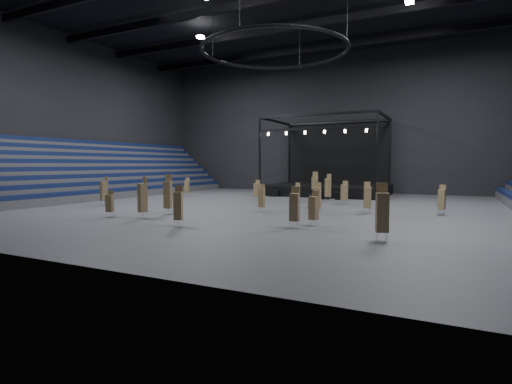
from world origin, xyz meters
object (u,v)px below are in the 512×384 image
at_px(chair_stack_14, 110,203).
at_px(man_center, 317,200).
at_px(chair_stack_3, 178,205).
at_px(chair_stack_5, 104,190).
at_px(flight_case_right, 341,196).
at_px(chair_stack_1, 328,187).
at_px(chair_stack_10, 367,197).
at_px(chair_stack_15, 262,198).
at_px(flight_case_left, 274,193).
at_px(flight_case_mid, 325,195).
at_px(chair_stack_11, 168,194).
at_px(stage, 328,182).
at_px(chair_stack_12, 317,197).
at_px(chair_stack_6, 442,199).
at_px(chair_stack_9, 315,187).
at_px(chair_stack_17, 344,192).
at_px(chair_stack_0, 298,192).
at_px(chair_stack_7, 187,187).
at_px(chair_stack_2, 143,197).
at_px(chair_stack_13, 382,211).
at_px(crew_member, 312,199).
at_px(chair_stack_8, 314,207).
at_px(chair_stack_16, 257,189).

height_order(chair_stack_14, man_center, chair_stack_14).
distance_m(chair_stack_3, chair_stack_5, 14.70).
bearing_deg(flight_case_right, chair_stack_1, -122.38).
relative_size(chair_stack_10, chair_stack_15, 1.11).
xyz_separation_m(flight_case_left, flight_case_mid, (6.11, -0.71, 0.06)).
xyz_separation_m(chair_stack_11, man_center, (8.93, 7.69, -0.69)).
height_order(stage, chair_stack_12, stage).
relative_size(chair_stack_6, man_center, 1.39).
height_order(flight_case_left, flight_case_right, flight_case_right).
bearing_deg(chair_stack_3, chair_stack_12, 38.19).
height_order(chair_stack_6, chair_stack_9, chair_stack_9).
bearing_deg(flight_case_mid, chair_stack_5, -136.45).
bearing_deg(chair_stack_17, chair_stack_14, -119.68).
xyz_separation_m(chair_stack_5, chair_stack_9, (15.65, 11.34, 0.15)).
xyz_separation_m(chair_stack_0, man_center, (3.56, -5.07, -0.23)).
bearing_deg(chair_stack_1, chair_stack_7, -159.14).
distance_m(chair_stack_1, chair_stack_2, 19.69).
bearing_deg(chair_stack_2, chair_stack_17, 76.43).
xyz_separation_m(chair_stack_10, chair_stack_14, (-15.61, -9.85, -0.24)).
xyz_separation_m(chair_stack_10, chair_stack_13, (2.68, -10.63, 0.21)).
distance_m(chair_stack_1, chair_stack_14, 21.28).
distance_m(chair_stack_3, chair_stack_11, 6.15).
xyz_separation_m(chair_stack_5, chair_stack_13, (24.60, -6.17, 0.09)).
bearing_deg(chair_stack_6, chair_stack_3, -126.19).
xyz_separation_m(stage, chair_stack_5, (-14.00, -21.58, -0.10)).
height_order(flight_case_right, chair_stack_6, chair_stack_6).
height_order(chair_stack_14, crew_member, chair_stack_14).
distance_m(flight_case_left, chair_stack_7, 9.77).
height_order(chair_stack_1, chair_stack_12, chair_stack_1).
xyz_separation_m(chair_stack_5, chair_stack_11, (8.83, -2.24, 0.12)).
distance_m(chair_stack_12, crew_member, 3.71).
bearing_deg(chair_stack_11, chair_stack_14, -145.36).
bearing_deg(chair_stack_17, chair_stack_5, -142.56).
bearing_deg(man_center, chair_stack_0, -49.91).
relative_size(flight_case_right, chair_stack_5, 0.45).
height_order(chair_stack_3, chair_stack_7, chair_stack_3).
height_order(chair_stack_2, chair_stack_5, chair_stack_2).
xyz_separation_m(chair_stack_6, chair_stack_14, (-20.56, -11.47, -0.15)).
relative_size(flight_case_left, chair_stack_8, 0.53).
bearing_deg(crew_member, chair_stack_14, 161.24).
bearing_deg(chair_stack_7, flight_case_mid, -3.03).
bearing_deg(chair_stack_2, chair_stack_14, -145.17).
height_order(chair_stack_16, chair_stack_17, chair_stack_17).
relative_size(flight_case_right, chair_stack_3, 0.48).
distance_m(chair_stack_1, chair_stack_13, 21.19).
xyz_separation_m(chair_stack_11, chair_stack_17, (10.01, 12.25, -0.31)).
bearing_deg(chair_stack_15, chair_stack_3, -104.69).
height_order(chair_stack_11, crew_member, chair_stack_11).
bearing_deg(chair_stack_13, chair_stack_15, 123.52).
height_order(flight_case_left, man_center, man_center).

